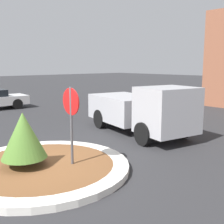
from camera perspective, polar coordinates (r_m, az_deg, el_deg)
name	(u,v)px	position (r m, az deg, el deg)	size (l,w,h in m)	color
ground_plane	(43,170)	(8.09, -13.88, -11.39)	(120.00, 120.00, 0.00)	#2D2D30
traffic_island	(43,167)	(8.06, -13.90, -10.82)	(4.74, 4.74, 0.17)	silver
stop_sign	(71,113)	(7.54, -8.30, -0.24)	(0.73, 0.07, 2.28)	#4C4C51
island_shrub	(23,135)	(7.77, -17.55, -4.53)	(1.20, 1.20, 1.46)	brown
utility_truck	(141,109)	(11.61, 5.85, 0.51)	(5.51, 3.00, 2.05)	#B2B2B7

